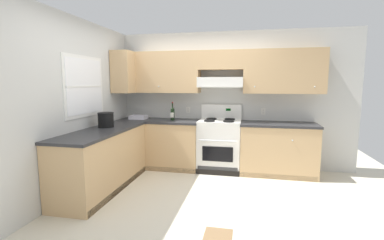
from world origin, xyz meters
name	(u,v)px	position (x,y,z in m)	size (l,w,h in m)	color
ground_plane	(183,195)	(0.00, 0.00, 0.00)	(7.04, 7.04, 0.00)	beige
floor_accent_tile	(218,235)	(0.61, -0.95, 0.00)	(0.30, 0.30, 0.01)	olive
wall_back	(223,90)	(0.41, 1.53, 1.48)	(4.68, 0.57, 2.55)	silver
wall_left	(88,100)	(-1.59, 0.23, 1.34)	(0.47, 4.00, 2.55)	silver
counter_back_run	(211,146)	(0.23, 1.24, 0.45)	(3.60, 0.65, 0.91)	tan
counter_left_run	(103,160)	(-1.24, 0.00, 0.45)	(0.63, 1.91, 0.91)	tan
stove	(219,145)	(0.38, 1.25, 0.48)	(0.76, 0.62, 1.20)	white
wine_bottle	(173,113)	(-0.50, 1.24, 1.04)	(0.07, 0.08, 0.34)	black
bowl	(139,118)	(-1.20, 1.30, 0.93)	(0.32, 0.25, 0.07)	silver
bucket	(106,120)	(-1.31, 0.24, 1.03)	(0.25, 0.25, 0.23)	black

